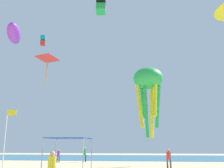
# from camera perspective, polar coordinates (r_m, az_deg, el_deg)

# --- Properties ---
(ocean_strip) EXTENTS (110.00, 22.32, 0.03)m
(ocean_strip) POSITION_cam_1_polar(r_m,az_deg,el_deg) (46.54, 2.65, -16.19)
(ocean_strip) COLOR teal
(ocean_strip) RESTS_ON ground
(canopy_tent) EXTENTS (3.32, 3.12, 2.64)m
(canopy_tent) POSITION_cam_1_polar(r_m,az_deg,el_deg) (21.85, -9.70, -12.23)
(canopy_tent) COLOR #B2B2B7
(canopy_tent) RESTS_ON ground
(person_near_tent) EXTENTS (0.45, 0.41, 1.75)m
(person_near_tent) POSITION_cam_1_polar(r_m,az_deg,el_deg) (24.64, 12.66, -15.71)
(person_near_tent) COLOR brown
(person_near_tent) RESTS_ON ground
(person_leftmost) EXTENTS (0.42, 0.37, 1.57)m
(person_leftmost) POSITION_cam_1_polar(r_m,az_deg,el_deg) (33.32, -12.00, -15.33)
(person_leftmost) COLOR brown
(person_leftmost) RESTS_ON ground
(person_central) EXTENTS (0.43, 0.41, 1.74)m
(person_central) POSITION_cam_1_polar(r_m,az_deg,el_deg) (13.72, -13.39, -17.50)
(person_central) COLOR #33384C
(person_central) RESTS_ON ground
(person_rightmost) EXTENTS (0.46, 0.44, 1.85)m
(person_rightmost) POSITION_cam_1_polar(r_m,az_deg,el_deg) (33.68, -6.22, -15.23)
(person_rightmost) COLOR #33384C
(person_rightmost) RESTS_ON ground
(banner_flag) EXTENTS (0.61, 0.06, 4.12)m
(banner_flag) POSITION_cam_1_polar(r_m,az_deg,el_deg) (16.41, -22.77, -11.17)
(banner_flag) COLOR silver
(banner_flag) RESTS_ON ground
(kite_box_black) EXTENTS (1.55, 1.80, 3.22)m
(kite_box_black) POSITION_cam_1_polar(r_m,az_deg,el_deg) (39.06, -2.51, 17.60)
(kite_box_black) COLOR black
(kite_inflatable_purple) EXTENTS (3.29, 4.81, 1.83)m
(kite_inflatable_purple) POSITION_cam_1_polar(r_m,az_deg,el_deg) (28.43, -21.20, 10.54)
(kite_inflatable_purple) COLOR purple
(kite_diamond_red) EXTENTS (2.85, 2.85, 3.18)m
(kite_diamond_red) POSITION_cam_1_polar(r_m,az_deg,el_deg) (32.44, -14.34, 5.35)
(kite_diamond_red) COLOR red
(kite_octopus_green) EXTENTS (4.50, 4.50, 7.54)m
(kite_octopus_green) POSITION_cam_1_polar(r_m,az_deg,el_deg) (27.69, 8.17, 0.49)
(kite_octopus_green) COLOR green
(kite_box_teal) EXTENTS (0.99, 0.99, 1.75)m
(kite_box_teal) POSITION_cam_1_polar(r_m,az_deg,el_deg) (47.13, -15.28, 9.44)
(kite_box_teal) COLOR teal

